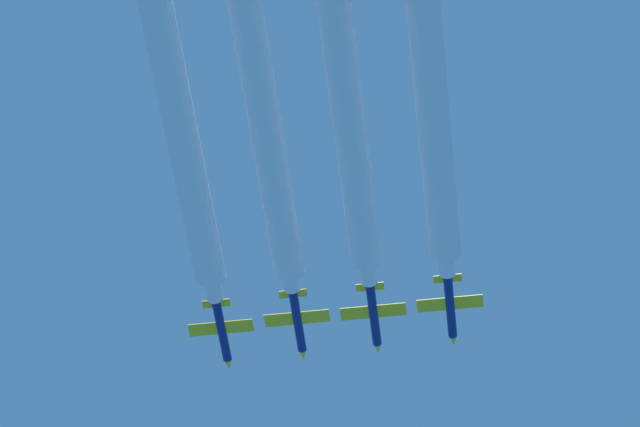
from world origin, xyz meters
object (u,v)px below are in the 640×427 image
(jet_center, at_px, (374,316))
(jet_inner_right, at_px, (450,308))
(jet_far_left, at_px, (222,332))
(jet_inner_left, at_px, (298,322))

(jet_center, relative_size, jet_inner_right, 1.00)
(jet_far_left, distance_m, jet_center, 19.84)
(jet_far_left, height_order, jet_center, jet_far_left)
(jet_inner_left, relative_size, jet_center, 1.00)
(jet_inner_left, relative_size, jet_inner_right, 1.00)
(jet_far_left, height_order, jet_inner_right, jet_far_left)
(jet_far_left, distance_m, jet_inner_left, 9.94)
(jet_inner_left, distance_m, jet_inner_right, 19.81)
(jet_center, distance_m, jet_inner_right, 9.90)
(jet_center, bearing_deg, jet_inner_right, -1.91)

